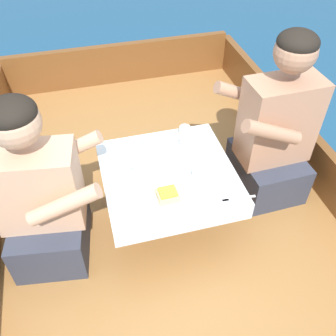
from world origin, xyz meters
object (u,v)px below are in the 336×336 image
coffee_cup_starboard (134,144)px  coffee_cup_center (186,142)px  person_starboard (274,134)px  tin_can (185,131)px  person_port (42,199)px  coffee_cup_port (124,171)px  sandwich (168,195)px

coffee_cup_starboard → coffee_cup_center: 0.29m
person_starboard → tin_can: size_ratio=15.23×
person_port → person_starboard: person_starboard is taller
person_port → tin_can: person_port is taller
coffee_cup_port → coffee_cup_center: (0.38, 0.13, 0.01)m
coffee_cup_port → coffee_cup_starboard: size_ratio=0.98×
sandwich → coffee_cup_port: size_ratio=1.05×
sandwich → coffee_cup_port: 0.29m
coffee_cup_center → tin_can: coffee_cup_center is taller
person_port → sandwich: 0.61m
person_port → coffee_cup_center: size_ratio=10.12×
coffee_cup_port → coffee_cup_starboard: 0.21m
person_port → coffee_cup_port: person_port is taller
coffee_cup_center → sandwich: bearing=-119.3°
person_port → coffee_cup_center: person_port is taller
coffee_cup_starboard → tin_can: (0.31, 0.05, -0.01)m
tin_can → coffee_cup_starboard: bearing=-170.4°
sandwich → coffee_cup_port: bearing=127.5°
person_starboard → coffee_cup_starboard: bearing=-12.1°
sandwich → coffee_cup_center: bearing=60.7°
person_port → coffee_cup_center: (0.79, 0.23, 0.01)m
coffee_cup_starboard → coffee_cup_center: size_ratio=1.09×
coffee_cup_port → coffee_cup_center: coffee_cup_center is taller
sandwich → coffee_cup_center: size_ratio=1.11×
tin_can → coffee_cup_center: bearing=-104.0°
person_port → coffee_cup_port: (0.42, 0.09, -0.00)m
coffee_cup_starboard → tin_can: coffee_cup_starboard is taller
person_starboard → coffee_cup_starboard: 0.79m
coffee_cup_starboard → coffee_cup_center: coffee_cup_center is taller
tin_can → person_starboard: bearing=-22.6°
sandwich → coffee_cup_starboard: size_ratio=1.03×
person_starboard → coffee_cup_starboard: size_ratio=9.97×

